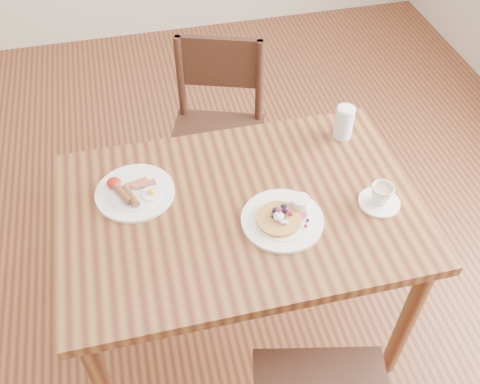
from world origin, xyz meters
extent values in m
plane|color=#502717|center=(0.00, 0.00, 0.00)|extent=(5.00, 5.00, 0.00)
cube|color=brown|center=(0.00, 0.00, 0.73)|extent=(1.20, 0.80, 0.04)
cylinder|color=brown|center=(0.54, -0.34, 0.35)|extent=(0.06, 0.06, 0.71)
cylinder|color=brown|center=(0.54, 0.34, 0.35)|extent=(0.06, 0.06, 0.71)
cylinder|color=brown|center=(-0.54, 0.34, 0.35)|extent=(0.06, 0.06, 0.71)
cube|color=#351A13|center=(0.05, 0.66, 0.45)|extent=(0.53, 0.53, 0.04)
cylinder|color=#351A13|center=(-0.18, 0.55, 0.21)|extent=(0.04, 0.04, 0.43)
cylinder|color=#351A13|center=(0.16, 0.43, 0.21)|extent=(0.04, 0.04, 0.43)
cylinder|color=#351A13|center=(-0.07, 0.89, 0.21)|extent=(0.04, 0.04, 0.43)
cylinder|color=#351A13|center=(0.27, 0.77, 0.21)|extent=(0.04, 0.04, 0.43)
cylinder|color=#351A13|center=(0.27, 0.77, 0.67)|extent=(0.04, 0.04, 0.43)
cylinder|color=#351A13|center=(-0.07, 0.89, 0.67)|extent=(0.04, 0.04, 0.43)
cube|color=#351A13|center=(0.11, 0.84, 0.76)|extent=(0.37, 0.15, 0.24)
cylinder|color=white|center=(0.12, -0.10, 0.76)|extent=(0.27, 0.27, 0.01)
cylinder|color=white|center=(0.12, -0.10, 0.76)|extent=(0.19, 0.19, 0.01)
cylinder|color=#B22D59|center=(0.17, -0.09, 0.77)|extent=(0.07, 0.07, 0.00)
cylinder|color=#C68C47|center=(0.10, -0.10, 0.77)|extent=(0.15, 0.15, 0.01)
ellipsoid|color=white|center=(0.10, -0.11, 0.79)|extent=(0.03, 0.03, 0.02)
ellipsoid|color=white|center=(0.11, -0.13, 0.79)|extent=(0.02, 0.02, 0.01)
cylinder|color=white|center=(0.19, -0.06, 0.79)|extent=(0.06, 0.06, 0.04)
cylinder|color=#591E07|center=(0.19, -0.06, 0.80)|extent=(0.05, 0.05, 0.00)
sphere|color=black|center=(0.13, -0.09, 0.79)|extent=(0.02, 0.02, 0.02)
sphere|color=#1E234C|center=(0.14, -0.07, 0.78)|extent=(0.01, 0.01, 0.01)
sphere|color=#1E234C|center=(0.13, -0.05, 0.78)|extent=(0.01, 0.01, 0.01)
sphere|color=#B21938|center=(0.11, -0.07, 0.79)|extent=(0.02, 0.02, 0.02)
sphere|color=black|center=(0.09, -0.07, 0.79)|extent=(0.02, 0.02, 0.02)
sphere|color=#1E234C|center=(0.08, -0.09, 0.78)|extent=(0.01, 0.01, 0.01)
sphere|color=black|center=(0.10, -0.10, 0.79)|extent=(0.02, 0.02, 0.02)
sphere|color=#1E234C|center=(0.11, -0.11, 0.78)|extent=(0.01, 0.01, 0.01)
sphere|color=#1E234C|center=(0.13, -0.12, 0.78)|extent=(0.01, 0.01, 0.01)
sphere|color=#B21938|center=(0.13, -0.10, 0.79)|extent=(0.02, 0.02, 0.02)
sphere|color=#1E234C|center=(0.19, -0.14, 0.77)|extent=(0.01, 0.01, 0.01)
sphere|color=#B21938|center=(0.20, -0.10, 0.77)|extent=(0.01, 0.01, 0.01)
cylinder|color=white|center=(-0.34, 0.14, 0.76)|extent=(0.27, 0.27, 0.01)
cylinder|color=white|center=(-0.34, 0.14, 0.76)|extent=(0.19, 0.19, 0.01)
cylinder|color=brown|center=(-0.38, 0.12, 0.78)|extent=(0.06, 0.10, 0.03)
cylinder|color=brown|center=(-0.35, 0.10, 0.78)|extent=(0.06, 0.10, 0.03)
cube|color=maroon|center=(-0.33, 0.17, 0.77)|extent=(0.08, 0.04, 0.01)
cube|color=maroon|center=(-0.30, 0.15, 0.77)|extent=(0.08, 0.03, 0.01)
cylinder|color=white|center=(-0.28, 0.11, 0.77)|extent=(0.07, 0.07, 0.00)
ellipsoid|color=yellow|center=(-0.28, 0.11, 0.78)|extent=(0.03, 0.03, 0.01)
ellipsoid|color=#A5190F|center=(-0.40, 0.18, 0.78)|extent=(0.05, 0.05, 0.03)
cylinder|color=white|center=(0.46, -0.09, 0.75)|extent=(0.14, 0.14, 0.01)
imported|color=white|center=(0.46, -0.09, 0.79)|extent=(0.10, 0.10, 0.07)
cylinder|color=tan|center=(0.46, -0.09, 0.82)|extent=(0.07, 0.07, 0.00)
cylinder|color=silver|center=(0.46, 0.26, 0.82)|extent=(0.07, 0.07, 0.13)
camera|label=1|loc=(-0.28, -1.16, 2.09)|focal=40.00mm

